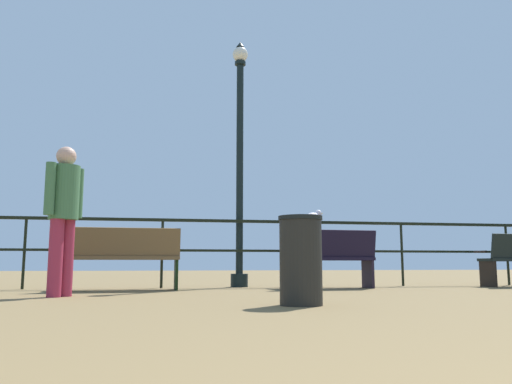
# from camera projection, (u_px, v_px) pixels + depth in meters

# --- Properties ---
(pier_railing) EXTENTS (18.95, 0.05, 1.12)m
(pier_railing) POSITION_uv_depth(u_px,v_px,m) (226.00, 237.00, 8.53)
(pier_railing) COLOR black
(pier_railing) RESTS_ON ground_plane
(bench_near_left) EXTENTS (1.64, 0.68, 0.91)m
(bench_near_left) POSITION_uv_depth(u_px,v_px,m) (124.00, 255.00, 7.51)
(bench_near_left) COLOR brown
(bench_near_left) RESTS_ON ground_plane
(bench_near_right) EXTENTS (1.46, 0.64, 0.92)m
(bench_near_right) POSITION_uv_depth(u_px,v_px,m) (330.00, 256.00, 8.10)
(bench_near_right) COLOR black
(bench_near_right) RESTS_ON ground_plane
(lamppost_center) EXTENTS (0.29, 0.29, 4.36)m
(lamppost_center) POSITION_uv_depth(u_px,v_px,m) (240.00, 157.00, 8.92)
(lamppost_center) COLOR black
(lamppost_center) RESTS_ON ground_plane
(person_by_bench) EXTENTS (0.38, 0.50, 1.82)m
(person_by_bench) POSITION_uv_depth(u_px,v_px,m) (64.00, 209.00, 6.21)
(person_by_bench) COLOR #9D273F
(person_by_bench) RESTS_ON ground_plane
(seagull_on_rail) EXTENTS (0.40, 0.25, 0.20)m
(seagull_on_rail) POSITION_uv_depth(u_px,v_px,m) (314.00, 216.00, 8.88)
(seagull_on_rail) COLOR silver
(seagull_on_rail) RESTS_ON pier_railing
(trash_bin) EXTENTS (0.43, 0.43, 0.85)m
(trash_bin) POSITION_uv_depth(u_px,v_px,m) (301.00, 260.00, 4.88)
(trash_bin) COLOR black
(trash_bin) RESTS_ON ground_plane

